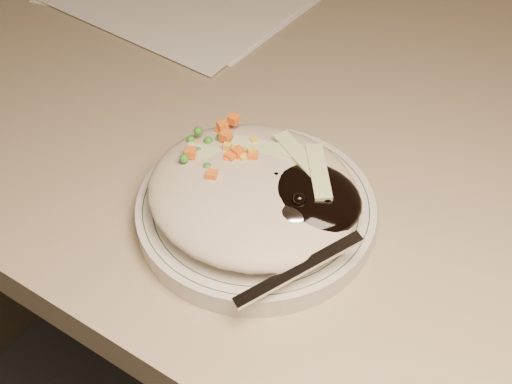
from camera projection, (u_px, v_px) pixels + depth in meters
The scene contains 4 objects.
desk at pixel (380, 262), 0.88m from camera, with size 1.40×0.70×0.74m.
plate at pixel (256, 212), 0.65m from camera, with size 0.22×0.22×0.02m, color silver.
plate_rim at pixel (256, 204), 0.64m from camera, with size 0.21×0.21×0.00m.
meal at pixel (260, 190), 0.63m from camera, with size 0.21×0.19×0.05m.
Camera 1 is at (0.18, 0.83, 1.23)m, focal length 50.00 mm.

